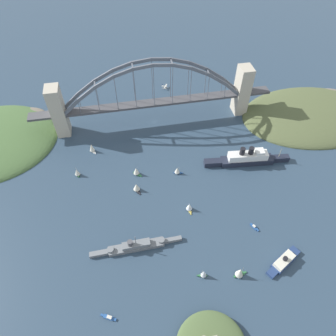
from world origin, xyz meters
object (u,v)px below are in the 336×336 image
small_boat_1 (92,148)px  small_boat_7 (254,227)px  harbor_ferry_steamer (284,261)px  harbor_arch_bridge (154,99)px  seaplane_taxiing_near_bridge (165,87)px  small_boat_8 (136,171)px  small_boat_4 (77,172)px  ocean_liner (247,158)px  small_boat_0 (240,272)px  small_boat_6 (177,170)px  small_boat_3 (136,187)px  small_boat_2 (109,317)px  naval_cruiser (136,246)px  small_boat_5 (204,274)px  small_boat_9 (189,207)px

small_boat_1 → small_boat_7: small_boat_1 is taller
harbor_ferry_steamer → small_boat_7: size_ratio=3.83×
harbor_arch_bridge → seaplane_taxiing_near_bridge: size_ratio=28.55×
small_boat_8 → seaplane_taxiing_near_bridge: bearing=-111.2°
small_boat_4 → ocean_liner: bearing=174.8°
small_boat_0 → small_boat_1: bearing=-56.0°
small_boat_4 → small_boat_6: (-92.63, 15.31, -0.26)m
small_boat_3 → small_boat_0: bearing=124.5°
small_boat_3 → small_boat_7: (-89.87, 57.00, -3.54)m
small_boat_2 → seaplane_taxiing_near_bridge: bearing=-108.5°
small_boat_2 → small_boat_6: bearing=-121.6°
small_boat_2 → small_boat_7: (-121.50, -46.96, -0.02)m
small_boat_1 → small_boat_3: (-38.01, 57.85, -0.56)m
ocean_liner → naval_cruiser: size_ratio=1.16×
ocean_liner → small_boat_3: bearing=7.0°
naval_cruiser → small_boat_4: (44.75, -84.68, 1.42)m
small_boat_2 → small_boat_4: size_ratio=1.16×
small_boat_2 → small_boat_7: 130.25m
small_boat_2 → small_boat_4: 133.74m
small_boat_3 → small_boat_5: 96.14m
harbor_arch_bridge → small_boat_9: 125.43m
seaplane_taxiing_near_bridge → small_boat_3: size_ratio=0.87×
small_boat_1 → small_boat_2: small_boat_1 is taller
harbor_arch_bridge → small_boat_5: harbor_arch_bridge is taller
harbor_arch_bridge → small_boat_9: harbor_arch_bridge is taller
small_boat_5 → small_boat_9: size_ratio=0.97×
small_boat_8 → small_boat_6: bearing=171.0°
ocean_liner → small_boat_0: (45.41, 106.15, -0.49)m
small_boat_4 → small_boat_5: size_ratio=1.02×
naval_cruiser → small_boat_0: naval_cruiser is taller
ocean_liner → seaplane_taxiing_near_bridge: bearing=-68.9°
naval_cruiser → small_boat_9: (-49.33, -27.01, 1.35)m
harbor_arch_bridge → small_boat_8: size_ratio=25.76×
seaplane_taxiing_near_bridge → small_boat_3: (54.78, 154.44, 2.50)m
small_boat_1 → small_boat_5: 164.74m
harbor_ferry_steamer → small_boat_4: 192.73m
ocean_liner → small_boat_0: 115.46m
small_boat_4 → small_boat_3: bearing=151.8°
ocean_liner → small_boat_5: (71.11, 101.70, -1.66)m
naval_cruiser → small_boat_5: 55.67m
small_boat_0 → small_boat_8: small_boat_0 is taller
small_boat_0 → small_boat_6: (23.52, -105.56, -1.45)m
small_boat_6 → small_boat_9: 42.38m
ocean_liner → small_boat_3: size_ratio=8.12×
seaplane_taxiing_near_bridge → small_boat_2: 272.46m
small_boat_0 → small_boat_8: size_ratio=1.18×
harbor_ferry_steamer → small_boat_8: small_boat_8 is taller
small_boat_1 → small_boat_4: (14.46, 29.74, -0.63)m
naval_cruiser → small_boat_7: naval_cruiser is taller
ocean_liner → small_boat_6: ocean_liner is taller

